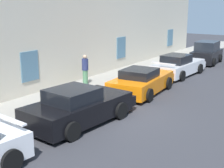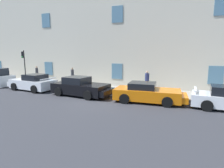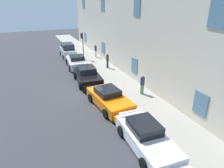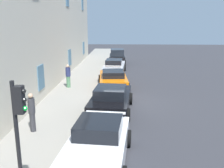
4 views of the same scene
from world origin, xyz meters
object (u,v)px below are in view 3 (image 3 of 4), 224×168
sportscar_tail_end (148,140)px  pedestrian_bystander (96,50)px  sportscar_red_lead (76,62)px  pedestrian_admiring (107,60)px  sportscar_yellow_flank (88,77)px  sportscar_white_middle (111,100)px  traffic_light (82,41)px  pedestrian_strolling (142,84)px  hatchback_parked (68,51)px

sportscar_tail_end → pedestrian_bystander: (-18.85, 3.48, 0.45)m
sportscar_red_lead → pedestrian_admiring: 3.91m
sportscar_yellow_flank → pedestrian_bystander: bearing=156.2°
sportscar_white_middle → traffic_light: traffic_light is taller
sportscar_tail_end → pedestrian_strolling: bearing=151.8°
pedestrian_bystander → sportscar_tail_end: bearing=-10.5°
sportscar_white_middle → hatchback_parked: (-16.04, 0.17, 0.22)m
pedestrian_bystander → traffic_light: bearing=-83.2°
pedestrian_admiring → traffic_light: bearing=-162.2°
traffic_light → pedestrian_admiring: bearing=17.8°
traffic_light → pedestrian_strolling: traffic_light is taller
sportscar_white_middle → hatchback_parked: hatchback_parked is taller
sportscar_tail_end → sportscar_red_lead: bearing=179.8°
sportscar_white_middle → sportscar_tail_end: 5.15m
sportscar_yellow_flank → sportscar_white_middle: 5.35m
hatchback_parked → pedestrian_strolling: bearing=11.5°
sportscar_tail_end → sportscar_white_middle: bearing=-179.4°
pedestrian_admiring → pedestrian_bystander: (-5.12, 0.31, -0.00)m
sportscar_white_middle → traffic_light: (-13.48, 1.66, 1.94)m
sportscar_red_lead → sportscar_tail_end: bearing=-0.2°
traffic_light → pedestrian_strolling: bearing=7.3°
traffic_light → sportscar_red_lead: bearing=-31.0°
sportscar_yellow_flank → sportscar_white_middle: bearing=1.5°
hatchback_parked → pedestrian_bystander: size_ratio=2.28×
traffic_light → sportscar_white_middle: bearing=-7.0°
pedestrian_admiring → sportscar_red_lead: bearing=-126.7°
sportscar_red_lead → pedestrian_admiring: size_ratio=2.69×
sportscar_white_middle → pedestrian_bystander: bearing=165.5°
sportscar_yellow_flank → hatchback_parked: 10.70m
sportscar_red_lead → pedestrian_strolling: pedestrian_strolling is taller
pedestrian_admiring → pedestrian_bystander: size_ratio=1.00×
hatchback_parked → traffic_light: size_ratio=1.15×
hatchback_parked → pedestrian_strolling: size_ratio=2.35×
sportscar_red_lead → sportscar_white_middle: (10.91, -0.12, -0.04)m
traffic_light → pedestrian_strolling: size_ratio=2.05×
sportscar_tail_end → pedestrian_bystander: bearing=169.5°
sportscar_tail_end → traffic_light: traffic_light is taller
pedestrian_bystander → sportscar_yellow_flank: bearing=-23.8°
sportscar_red_lead → sportscar_tail_end: (16.05, -0.06, -0.02)m
pedestrian_admiring → sportscar_tail_end: bearing=-13.0°
sportscar_red_lead → pedestrian_strolling: (10.04, 3.16, 0.38)m
sportscar_white_middle → pedestrian_admiring: 9.18m
pedestrian_admiring → pedestrian_strolling: bearing=0.3°
hatchback_parked → traffic_light: traffic_light is taller
hatchback_parked → sportscar_red_lead: bearing=-0.6°
sportscar_white_middle → pedestrian_bystander: pedestrian_bystander is taller
sportscar_tail_end → hatchback_parked: size_ratio=1.27×
traffic_light → pedestrian_bystander: bearing=96.8°
sportscar_red_lead → sportscar_white_middle: bearing=-0.6°
sportscar_yellow_flank → sportscar_white_middle: sportscar_yellow_flank is taller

